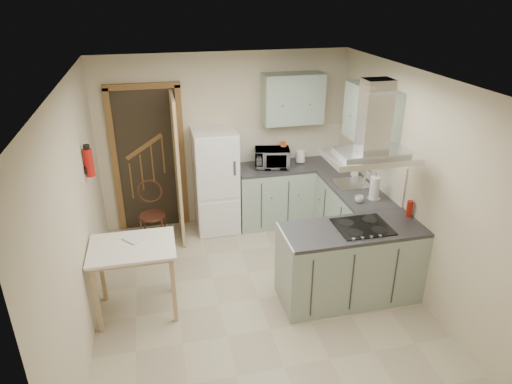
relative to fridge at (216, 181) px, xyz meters
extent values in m
plane|color=tan|center=(0.20, -1.80, -0.75)|extent=(4.20, 4.20, 0.00)
plane|color=silver|center=(0.20, -1.80, 1.75)|extent=(4.20, 4.20, 0.00)
plane|color=beige|center=(0.20, 0.30, 0.50)|extent=(3.60, 0.00, 3.60)
plane|color=beige|center=(-1.60, -1.80, 0.50)|extent=(0.00, 4.20, 4.20)
plane|color=beige|center=(2.00, -1.80, 0.50)|extent=(0.00, 4.20, 4.20)
cube|color=brown|center=(-0.90, 0.27, 0.30)|extent=(1.10, 0.12, 2.10)
cube|color=white|center=(0.00, 0.00, 0.00)|extent=(0.60, 0.60, 1.50)
cube|color=#9EB2A0|center=(0.86, 0.00, -0.30)|extent=(1.08, 0.60, 0.90)
cube|color=#9EB2A0|center=(1.70, -0.68, -0.30)|extent=(0.60, 1.95, 0.90)
cube|color=beige|center=(1.16, 0.29, 0.40)|extent=(1.68, 0.02, 0.50)
cube|color=#9EB2A0|center=(1.15, 0.12, 1.10)|extent=(0.85, 0.35, 0.70)
cube|color=#9EB2A0|center=(1.82, -0.95, 1.10)|extent=(0.35, 0.90, 0.70)
cube|color=#9EB2A0|center=(1.22, -1.98, -0.30)|extent=(1.55, 0.65, 0.90)
cube|color=black|center=(1.32, -1.98, 0.16)|extent=(0.58, 0.50, 0.01)
cube|color=silver|center=(1.32, -1.98, 0.97)|extent=(0.90, 0.55, 0.10)
cube|color=silver|center=(1.70, -0.85, 0.16)|extent=(0.45, 0.40, 0.01)
cylinder|color=#B2140F|center=(-1.54, -0.90, 0.75)|extent=(0.10, 0.10, 0.32)
cube|color=#DAB986|center=(-1.14, -1.69, -0.33)|extent=(0.90, 0.68, 0.83)
cube|color=#452417|center=(-0.93, -0.19, -0.35)|extent=(0.40, 0.40, 0.80)
imported|color=black|center=(0.83, -0.01, 0.29)|extent=(0.55, 0.43, 0.27)
cylinder|color=white|center=(1.28, 0.06, 0.25)|extent=(0.18, 0.18, 0.20)
cube|color=#E1511A|center=(1.03, 0.13, 0.30)|extent=(0.13, 0.21, 0.29)
imported|color=silver|center=(1.85, -0.60, 0.24)|extent=(0.08, 0.09, 0.17)
cylinder|color=silver|center=(1.77, -1.34, 0.30)|extent=(0.15, 0.15, 0.30)
imported|color=white|center=(1.55, -1.40, 0.19)|extent=(0.12, 0.12, 0.08)
cylinder|color=#9E190D|center=(1.95, -1.86, 0.25)|extent=(0.07, 0.07, 0.19)
imported|color=#953137|center=(-1.18, -1.62, 0.13)|extent=(0.25, 0.25, 0.09)
camera|label=1|loc=(-0.80, -5.97, 2.57)|focal=32.00mm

